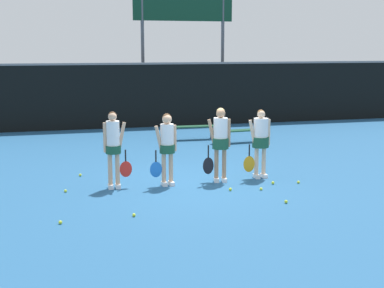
% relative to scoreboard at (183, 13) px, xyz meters
% --- Properties ---
extents(ground_plane, '(140.00, 140.00, 0.00)m').
position_rel_scoreboard_xyz_m(ground_plane, '(-2.42, -10.68, -4.59)').
color(ground_plane, '#235684').
extents(fence_windscreen, '(60.00, 0.08, 2.56)m').
position_rel_scoreboard_xyz_m(fence_windscreen, '(-2.42, -1.56, -3.30)').
color(fence_windscreen, black).
rests_on(fence_windscreen, ground_plane).
extents(scoreboard, '(4.29, 0.15, 5.81)m').
position_rel_scoreboard_xyz_m(scoreboard, '(0.00, 0.00, 0.00)').
color(scoreboard, '#515156').
rests_on(scoreboard, ground_plane).
extents(bench_courtside, '(1.75, 0.49, 0.43)m').
position_rel_scoreboard_xyz_m(bench_courtside, '(0.43, -5.84, -4.22)').
color(bench_courtside, '#19472D').
rests_on(bench_courtside, ground_plane).
extents(bench_far, '(1.87, 0.42, 0.47)m').
position_rel_scoreboard_xyz_m(bench_far, '(-0.94, -4.85, -4.18)').
color(bench_far, '#19472D').
rests_on(bench_far, ground_plane).
extents(player_0, '(0.63, 0.34, 1.75)m').
position_rel_scoreboard_xyz_m(player_0, '(-4.24, -10.67, -3.57)').
color(player_0, tan).
rests_on(player_0, ground_plane).
extents(player_1, '(0.63, 0.35, 1.68)m').
position_rel_scoreboard_xyz_m(player_1, '(-3.03, -10.73, -3.60)').
color(player_1, tan).
rests_on(player_1, ground_plane).
extents(player_2, '(0.65, 0.39, 1.76)m').
position_rel_scoreboard_xyz_m(player_2, '(-1.74, -10.70, -3.54)').
color(player_2, tan).
rests_on(player_2, ground_plane).
extents(player_3, '(0.68, 0.40, 1.68)m').
position_rel_scoreboard_xyz_m(player_3, '(-0.68, -10.58, -3.60)').
color(player_3, beige).
rests_on(player_3, ground_plane).
extents(tennis_ball_0, '(0.07, 0.07, 0.07)m').
position_rel_scoreboard_xyz_m(tennis_ball_0, '(-1.77, -11.58, -4.56)').
color(tennis_ball_0, '#CCE033').
rests_on(tennis_ball_0, ground_plane).
extents(tennis_ball_1, '(0.07, 0.07, 0.07)m').
position_rel_scoreboard_xyz_m(tennis_ball_1, '(-4.94, -9.33, -4.56)').
color(tennis_ball_1, '#CCE033').
rests_on(tennis_ball_1, ground_plane).
extents(tennis_ball_2, '(0.07, 0.07, 0.07)m').
position_rel_scoreboard_xyz_m(tennis_ball_2, '(-0.01, -11.37, -4.56)').
color(tennis_ball_2, '#CCE033').
rests_on(tennis_ball_2, ground_plane).
extents(tennis_ball_3, '(0.07, 0.07, 0.07)m').
position_rel_scoreboard_xyz_m(tennis_ball_3, '(-0.97, -12.78, -4.56)').
color(tennis_ball_3, '#CCE033').
rests_on(tennis_ball_3, ground_plane).
extents(tennis_ball_4, '(0.06, 0.06, 0.06)m').
position_rel_scoreboard_xyz_m(tennis_ball_4, '(-5.33, -10.77, -4.56)').
color(tennis_ball_4, '#CCE033').
rests_on(tennis_ball_4, ground_plane).
extents(tennis_ball_5, '(0.06, 0.06, 0.06)m').
position_rel_scoreboard_xyz_m(tennis_ball_5, '(-4.13, -12.87, -4.56)').
color(tennis_ball_5, '#CCE033').
rests_on(tennis_ball_5, ground_plane).
extents(tennis_ball_6, '(0.07, 0.07, 0.07)m').
position_rel_scoreboard_xyz_m(tennis_ball_6, '(-1.09, -11.71, -4.56)').
color(tennis_ball_6, '#CCE033').
rests_on(tennis_ball_6, ground_plane).
extents(tennis_ball_7, '(0.07, 0.07, 0.07)m').
position_rel_scoreboard_xyz_m(tennis_ball_7, '(-5.49, -12.95, -4.56)').
color(tennis_ball_7, '#CCE033').
rests_on(tennis_ball_7, ground_plane).
extents(tennis_ball_8, '(0.07, 0.07, 0.07)m').
position_rel_scoreboard_xyz_m(tennis_ball_8, '(-0.02, -9.16, -4.56)').
color(tennis_ball_8, '#CCE033').
rests_on(tennis_ball_8, ground_plane).
extents(tennis_ball_9, '(0.07, 0.07, 0.07)m').
position_rel_scoreboard_xyz_m(tennis_ball_9, '(-0.62, -11.28, -4.56)').
color(tennis_ball_9, '#CCE033').
rests_on(tennis_ball_9, ground_plane).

